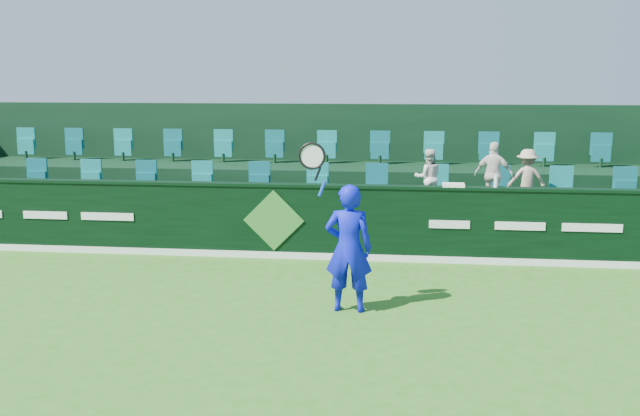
# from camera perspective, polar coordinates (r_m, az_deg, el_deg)

# --- Properties ---
(ground) EXTENTS (60.00, 60.00, 0.00)m
(ground) POSITION_cam_1_polar(r_m,az_deg,el_deg) (9.29, -7.96, -10.09)
(ground) COLOR #2E6C19
(ground) RESTS_ON ground
(sponsor_hoarding) EXTENTS (16.00, 0.25, 1.35)m
(sponsor_hoarding) POSITION_cam_1_polar(r_m,az_deg,el_deg) (12.86, -3.63, -1.01)
(sponsor_hoarding) COLOR black
(sponsor_hoarding) RESTS_ON ground
(stand_tier_front) EXTENTS (16.00, 2.00, 0.80)m
(stand_tier_front) POSITION_cam_1_polar(r_m,az_deg,el_deg) (13.98, -2.84, -1.20)
(stand_tier_front) COLOR black
(stand_tier_front) RESTS_ON ground
(stand_tier_back) EXTENTS (16.00, 1.80, 1.30)m
(stand_tier_back) POSITION_cam_1_polar(r_m,az_deg,el_deg) (15.78, -1.74, 1.10)
(stand_tier_back) COLOR black
(stand_tier_back) RESTS_ON ground
(stand_rear) EXTENTS (16.00, 4.10, 2.60)m
(stand_rear) POSITION_cam_1_polar(r_m,az_deg,el_deg) (16.13, -1.52, 3.35)
(stand_rear) COLOR black
(stand_rear) RESTS_ON ground
(seat_row_front) EXTENTS (13.50, 0.50, 0.60)m
(seat_row_front) POSITION_cam_1_polar(r_m,az_deg,el_deg) (14.24, -2.60, 1.89)
(seat_row_front) COLOR #167E7B
(seat_row_front) RESTS_ON stand_tier_front
(seat_row_back) EXTENTS (13.50, 0.50, 0.60)m
(seat_row_back) POSITION_cam_1_polar(r_m,az_deg,el_deg) (15.95, -1.60, 4.65)
(seat_row_back) COLOR #167E7B
(seat_row_back) RESTS_ON stand_tier_back
(tennis_player) EXTENTS (1.07, 0.44, 2.43)m
(tennis_player) POSITION_cam_1_polar(r_m,az_deg,el_deg) (9.88, 2.27, -3.15)
(tennis_player) COLOR #0C14D7
(tennis_player) RESTS_ON ground
(spectator_left) EXTENTS (0.59, 0.49, 1.09)m
(spectator_left) POSITION_cam_1_polar(r_m,az_deg,el_deg) (13.67, 8.64, 2.43)
(spectator_left) COLOR white
(spectator_left) RESTS_ON stand_tier_front
(spectator_middle) EXTENTS (0.78, 0.53, 1.23)m
(spectator_middle) POSITION_cam_1_polar(r_m,az_deg,el_deg) (13.76, 13.72, 2.61)
(spectator_middle) COLOR white
(spectator_middle) RESTS_ON stand_tier_front
(spectator_right) EXTENTS (0.73, 0.45, 1.10)m
(spectator_right) POSITION_cam_1_polar(r_m,az_deg,el_deg) (13.86, 16.21, 2.27)
(spectator_right) COLOR tan
(spectator_right) RESTS_ON stand_tier_front
(towel) EXTENTS (0.37, 0.24, 0.06)m
(towel) POSITION_cam_1_polar(r_m,az_deg,el_deg) (12.58, 10.63, 1.82)
(towel) COLOR white
(towel) RESTS_ON sponsor_hoarding
(drinks_bottle) EXTENTS (0.07, 0.07, 0.22)m
(drinks_bottle) POSITION_cam_1_polar(r_m,az_deg,el_deg) (12.64, 13.90, 2.12)
(drinks_bottle) COLOR white
(drinks_bottle) RESTS_ON sponsor_hoarding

